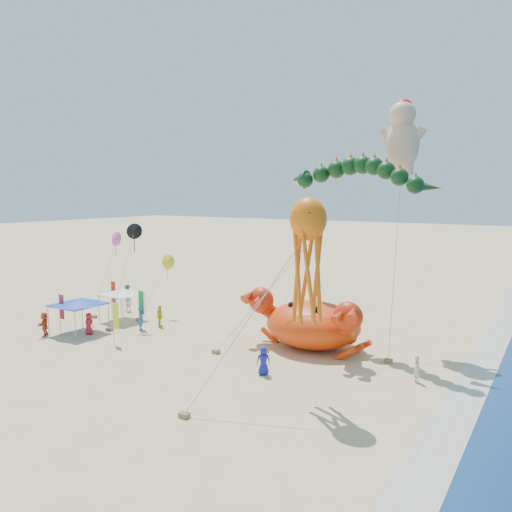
{
  "coord_description": "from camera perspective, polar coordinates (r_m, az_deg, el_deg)",
  "views": [
    {
      "loc": [
        16.09,
        -26.82,
        10.75
      ],
      "look_at": [
        -2.0,
        2.0,
        6.5
      ],
      "focal_mm": 35.0,
      "sensor_mm": 36.0,
      "label": 1
    }
  ],
  "objects": [
    {
      "name": "dragon_kite",
      "position": [
        35.38,
        11.32,
        8.62
      ],
      "size": [
        12.81,
        8.88,
        12.98
      ],
      "color": "black",
      "rests_on": "ground"
    },
    {
      "name": "feather_flags",
      "position": [
        41.4,
        -16.54,
        -5.36
      ],
      "size": [
        7.48,
        6.27,
        3.2
      ],
      "color": "gray",
      "rests_on": "ground"
    },
    {
      "name": "canopy_blue",
      "position": [
        41.14,
        -19.66,
        -4.95
      ],
      "size": [
        3.73,
        3.73,
        2.71
      ],
      "color": "gray",
      "rests_on": "ground"
    },
    {
      "name": "foam_strip",
      "position": [
        29.18,
        22.53,
        -15.04
      ],
      "size": [
        320.0,
        320.0,
        0.0
      ],
      "primitive_type": "plane",
      "color": "silver",
      "rests_on": "ground"
    },
    {
      "name": "crab_inflatable",
      "position": [
        35.35,
        6.42,
        -7.63
      ],
      "size": [
        9.21,
        6.68,
        4.04
      ],
      "color": "#E53B0C",
      "rests_on": "ground"
    },
    {
      "name": "beachgoers",
      "position": [
        41.8,
        -14.03,
        -6.75
      ],
      "size": [
        30.73,
        13.07,
        1.89
      ],
      "color": "white",
      "rests_on": "ground"
    },
    {
      "name": "small_kites",
      "position": [
        44.06,
        -13.46,
        0.44
      ],
      "size": [
        6.06,
        7.1,
        8.41
      ],
      "color": "#FF54BB",
      "rests_on": "ground"
    },
    {
      "name": "ground",
      "position": [
        33.07,
        1.12,
        -11.85
      ],
      "size": [
        320.0,
        320.0,
        0.0
      ],
      "primitive_type": "plane",
      "color": "#D1B784",
      "rests_on": "ground"
    },
    {
      "name": "cherub_kite",
      "position": [
        37.79,
        16.39,
        13.09
      ],
      "size": [
        2.64,
        6.73,
        17.37
      ],
      "color": "#F2BF93",
      "rests_on": "ground"
    },
    {
      "name": "canopy_white",
      "position": [
        44.13,
        -15.08,
        -3.98
      ],
      "size": [
        3.23,
        3.23,
        2.71
      ],
      "color": "gray",
      "rests_on": "ground"
    },
    {
      "name": "octopus_kite",
      "position": [
        25.62,
        5.9,
        0.61
      ],
      "size": [
        5.13,
        6.31,
        10.59
      ],
      "color": "orange",
      "rests_on": "ground"
    }
  ]
}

